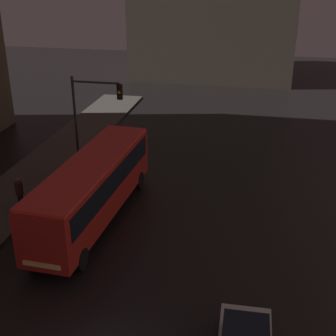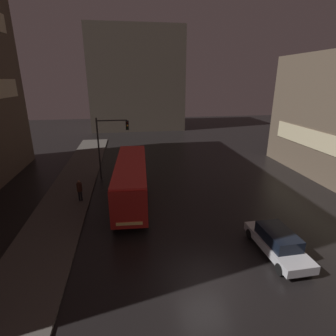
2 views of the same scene
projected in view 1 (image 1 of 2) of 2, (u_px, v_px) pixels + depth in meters
bus_near at (93, 184)px, 23.81m from camera, size 3.02×11.32×3.34m
pedestrian_mid at (19, 190)px, 25.01m from camera, size 0.44×0.44×1.79m
traffic_light_main at (91, 110)px, 28.31m from camera, size 3.15×0.35×6.22m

